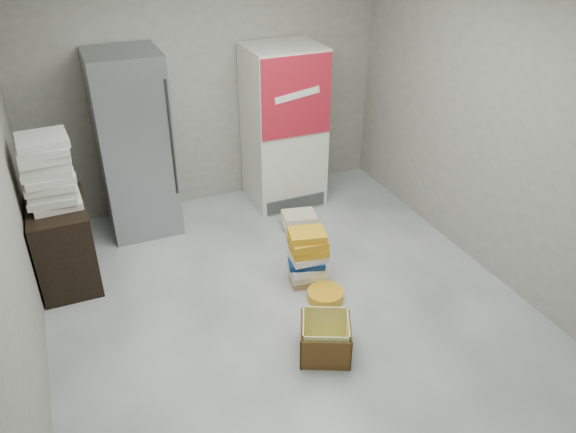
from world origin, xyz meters
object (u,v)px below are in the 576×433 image
Objects in this scene: steel_fridge at (134,145)px; coke_cooler at (284,127)px; wood_shelf at (64,243)px; phonebook_stack_main at (308,258)px; cardboard_box at (325,340)px.

steel_fridge is 1.65m from coke_cooler.
phonebook_stack_main is (2.04, -0.91, -0.13)m from wood_shelf.
coke_cooler is 3.28× the size of phonebook_stack_main.
wood_shelf is 2.23m from phonebook_stack_main.
steel_fridge is at bearing 41.31° from wood_shelf.
cardboard_box is at bearing -45.70° from wood_shelf.
phonebook_stack_main reaches higher than cardboard_box.
coke_cooler reaches higher than wood_shelf.
wood_shelf reaches higher than cardboard_box.
phonebook_stack_main is at bearing -105.21° from coke_cooler.
coke_cooler is at bearing 16.28° from wood_shelf.
wood_shelf is at bearing 167.34° from phonebook_stack_main.
coke_cooler is at bearing 86.24° from phonebook_stack_main.
wood_shelf is at bearing -163.72° from coke_cooler.
phonebook_stack_main is 0.95m from cardboard_box.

